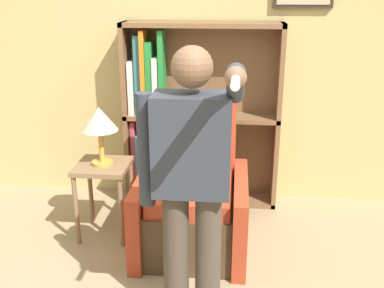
% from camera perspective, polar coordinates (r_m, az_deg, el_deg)
% --- Properties ---
extents(wall_back, '(8.00, 0.11, 2.80)m').
position_cam_1_polar(wall_back, '(4.14, -1.05, 11.94)').
color(wall_back, tan).
rests_on(wall_back, ground_plane).
extents(bookcase, '(1.40, 0.28, 1.66)m').
position_cam_1_polar(bookcase, '(4.10, -1.39, 3.41)').
color(bookcase, brown).
rests_on(bookcase, ground_plane).
extents(armchair, '(0.83, 0.88, 1.17)m').
position_cam_1_polar(armchair, '(3.51, 0.11, -7.35)').
color(armchair, '#4C3823').
rests_on(armchair, ground_plane).
extents(person_standing, '(0.56, 0.78, 1.66)m').
position_cam_1_polar(person_standing, '(2.45, -0.07, -4.32)').
color(person_standing, '#473D33').
rests_on(person_standing, ground_plane).
extents(side_table, '(0.41, 0.41, 0.62)m').
position_cam_1_polar(side_table, '(3.65, -11.17, -4.26)').
color(side_table, '#846647').
rests_on(side_table, ground_plane).
extents(table_lamp, '(0.28, 0.28, 0.46)m').
position_cam_1_polar(table_lamp, '(3.49, -11.67, 2.81)').
color(table_lamp, gold).
rests_on(table_lamp, side_table).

